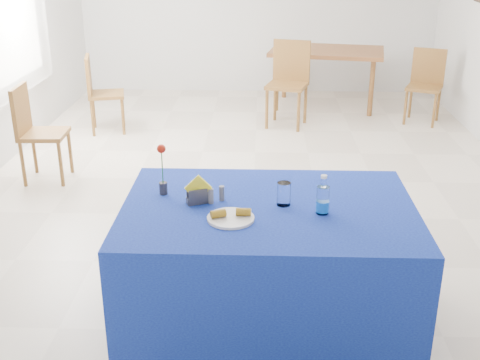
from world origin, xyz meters
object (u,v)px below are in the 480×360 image
chair_bg_right (426,80)px  blue_table (267,267)px  chair_win_b (99,89)px  chair_win_a (34,127)px  chair_bg_left (289,77)px  oak_table (327,55)px  water_bottle (323,201)px  plate (231,218)px

chair_bg_right → blue_table: bearing=-91.7°
chair_win_b → chair_win_a: bearing=159.3°
chair_bg_right → chair_win_b: bearing=-148.8°
blue_table → chair_win_a: bearing=133.9°
chair_win_b → blue_table: bearing=-165.4°
chair_bg_left → chair_bg_right: chair_bg_left is taller
oak_table → chair_win_a: chair_win_a is taller
oak_table → chair_bg_left: 0.99m
chair_win_a → water_bottle: bearing=-136.2°
water_bottle → chair_win_a: 3.31m
oak_table → chair_win_a: bearing=-137.0°
oak_table → chair_bg_right: chair_bg_right is taller
plate → blue_table: bearing=41.7°
blue_table → oak_table: (0.80, 4.91, 0.30)m
plate → chair_bg_left: chair_bg_left is taller
chair_bg_left → chair_bg_right: bearing=21.8°
water_bottle → chair_win_a: bearing=136.5°
chair_bg_left → water_bottle: bearing=-74.3°
chair_bg_right → chair_win_a: 4.54m
plate → water_bottle: size_ratio=1.15×
blue_table → chair_bg_right: size_ratio=1.83×
water_bottle → chair_win_a: size_ratio=0.24×
water_bottle → chair_bg_right: (1.65, 4.33, -0.33)m
oak_table → water_bottle: bearing=-96.0°
chair_bg_right → plate: bearing=-92.9°
blue_table → water_bottle: 0.54m
water_bottle → chair_bg_left: bearing=90.0°
oak_table → chair_win_b: chair_win_b is taller
water_bottle → chair_win_b: 4.36m
chair_bg_left → chair_bg_right: size_ratio=1.13×
water_bottle → chair_win_b: water_bottle is taller
plate → chair_win_a: (-1.91, 2.37, -0.25)m
blue_table → chair_win_a: size_ratio=1.80×
chair_bg_right → oak_table: bearing=172.7°
oak_table → chair_win_a: (-2.91, -2.72, -0.16)m
plate → chair_bg_right: (2.14, 4.42, -0.26)m
blue_table → water_bottle: size_ratio=7.44×
oak_table → blue_table: bearing=-99.3°
oak_table → chair_bg_left: chair_bg_left is taller
plate → blue_table: (0.20, 0.18, -0.39)m
chair_bg_left → chair_win_a: chair_bg_left is taller
chair_bg_left → blue_table: bearing=-78.2°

